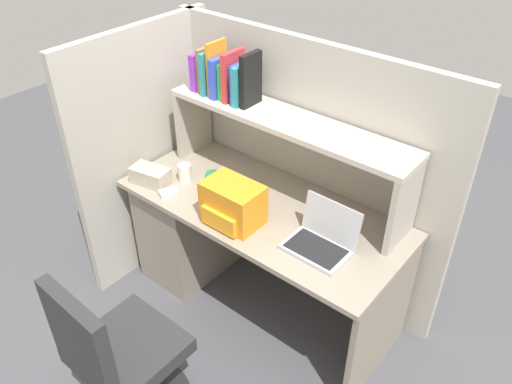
{
  "coord_description": "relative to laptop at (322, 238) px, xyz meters",
  "views": [
    {
      "loc": [
        1.39,
        -1.75,
        2.41
      ],
      "look_at": [
        0.0,
        -0.05,
        0.85
      ],
      "focal_mm": 36.25,
      "sensor_mm": 36.0,
      "label": 1
    }
  ],
  "objects": [
    {
      "name": "ground_plane",
      "position": [
        -0.43,
        0.07,
        -0.78
      ],
      "size": [
        8.0,
        8.0,
        0.0
      ],
      "primitive_type": "plane",
      "color": "#4C4C51"
    },
    {
      "name": "desk",
      "position": [
        -0.82,
        0.07,
        -0.38
      ],
      "size": [
        1.6,
        0.7,
        0.73
      ],
      "color": "gray",
      "rests_on": "ground_plane"
    },
    {
      "name": "cubicle_partition_rear",
      "position": [
        -0.43,
        0.45,
        -0.01
      ],
      "size": [
        1.84,
        0.05,
        1.55
      ],
      "primitive_type": "cube",
      "color": "#B2ADA0",
      "rests_on": "ground_plane"
    },
    {
      "name": "cubicle_partition_left",
      "position": [
        -1.28,
        0.02,
        -0.01
      ],
      "size": [
        0.05,
        1.06,
        1.55
      ],
      "primitive_type": "cube",
      "color": "#B2ADA0",
      "rests_on": "ground_plane"
    },
    {
      "name": "overhead_hutch",
      "position": [
        -0.43,
        0.27,
        0.3
      ],
      "size": [
        1.44,
        0.28,
        0.45
      ],
      "color": "#B3A99C",
      "rests_on": "desk"
    },
    {
      "name": "reference_books_on_shelf",
      "position": [
        -0.85,
        0.27,
        0.52
      ],
      "size": [
        0.39,
        0.18,
        0.3
      ],
      "color": "purple",
      "rests_on": "overhead_hutch"
    },
    {
      "name": "laptop",
      "position": [
        0.0,
        0.0,
        0.0
      ],
      "size": [
        0.31,
        0.25,
        0.22
      ],
      "color": "#B7BABF",
      "rests_on": "desk"
    },
    {
      "name": "backpack",
      "position": [
        -0.47,
        -0.12,
        0.06
      ],
      "size": [
        0.3,
        0.23,
        0.22
      ],
      "color": "orange",
      "rests_on": "desk"
    },
    {
      "name": "computer_mouse",
      "position": [
        -0.9,
        -0.18,
        -0.03
      ],
      "size": [
        0.1,
        0.12,
        0.03
      ],
      "primitive_type": "cube",
      "rotation": [
        0.0,
        0.0,
        -0.4
      ],
      "color": "silver",
      "rests_on": "desk"
    },
    {
      "name": "paper_cup",
      "position": [
        -0.93,
        -0.02,
        0.0
      ],
      "size": [
        0.08,
        0.08,
        0.1
      ],
      "primitive_type": "cylinder",
      "color": "white",
      "rests_on": "desk"
    },
    {
      "name": "tissue_box",
      "position": [
        -1.06,
        -0.16,
        -0.0
      ],
      "size": [
        0.24,
        0.16,
        0.1
      ],
      "primitive_type": "cube",
      "rotation": [
        0.0,
        0.0,
        0.19
      ],
      "color": "#BFB299",
      "rests_on": "desk"
    },
    {
      "name": "snack_canister",
      "position": [
        -0.73,
        0.01,
        0.01
      ],
      "size": [
        0.1,
        0.1,
        0.11
      ],
      "primitive_type": "cylinder",
      "color": "#26723F",
      "rests_on": "desk"
    },
    {
      "name": "office_chair",
      "position": [
        -0.45,
        -0.93,
        -0.39
      ],
      "size": [
        0.52,
        0.52,
        0.93
      ],
      "rotation": [
        0.0,
        0.0,
        3.1
      ],
      "color": "black",
      "rests_on": "ground_plane"
    }
  ]
}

